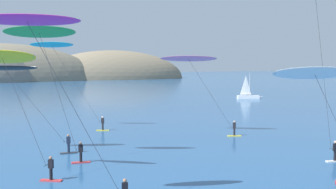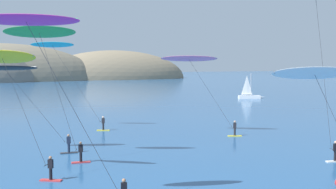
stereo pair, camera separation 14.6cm
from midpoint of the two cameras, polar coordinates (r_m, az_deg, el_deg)
The scene contains 10 objects.
headland_island at distance 193.71m, azimuth -21.53°, elevation 1.72°, with size 159.30×42.33×31.92m.
sailboat_near at distance 94.92m, azimuth 11.19°, elevation -0.16°, with size 5.90×2.86×5.70m.
kitesurfer_yellow at distance 30.82m, azimuth -20.99°, elevation 3.69°, with size 6.04×4.40×8.98m.
kitesurfer_magenta at distance 22.96m, azimuth -17.46°, elevation 7.63°, with size 8.39×2.54×10.59m.
kitesurfer_pink at distance 46.11m, azimuth 3.32°, elevation 4.30°, with size 8.29×5.11×8.87m.
kitesurfer_cyan at distance 51.24m, azimuth -14.77°, elevation 5.62°, with size 8.73×4.68×10.51m.
kitesurfer_lime at distance 35.79m, azimuth 19.63°, elevation 11.36°, with size 5.20×2.83×14.08m.
kitesurfer_green at distance 34.81m, azimuth -16.58°, elevation 7.11°, with size 6.59×3.62×10.97m.
kitesurfer_white at distance 29.01m, azimuth 19.76°, elevation 1.87°, with size 7.28×2.73×7.89m.
kitesurfer_black at distance 38.95m, azimuth -20.56°, elevation 2.59°, with size 8.76×3.36×7.88m.
Camera 2 is at (-22.62, -11.69, 8.10)m, focal length 45.00 mm.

